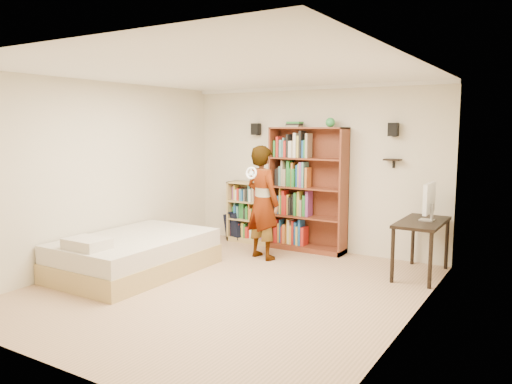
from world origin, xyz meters
TOP-DOWN VIEW (x-y plane):
  - ground at (0.00, 0.00)m, footprint 4.50×5.00m
  - room_shell at (0.00, 0.00)m, footprint 4.52×5.02m
  - crown_molding at (0.00, 0.00)m, footprint 4.50×5.00m
  - speaker_left at (-1.05, 2.40)m, footprint 0.14×0.12m
  - speaker_right at (1.35, 2.40)m, footprint 0.14×0.12m
  - wall_shelf at (1.35, 2.41)m, footprint 0.25×0.16m
  - tall_bookshelf at (0.00, 2.31)m, footprint 1.28×0.37m
  - low_bookshelf at (-1.11, 2.34)m, footprint 0.86×0.32m
  - computer_desk at (1.95, 1.85)m, footprint 0.56×1.13m
  - imac at (2.00, 1.89)m, footprint 0.11×0.52m
  - daybed at (-1.52, -0.10)m, footprint 1.42×2.19m
  - person at (-0.38, 1.50)m, footprint 0.74×0.59m
  - wii_wheel at (-0.38, 1.17)m, footprint 0.19×0.07m
  - navy_bag at (-1.46, 2.33)m, footprint 0.43×0.34m

SIDE VIEW (x-z plane):
  - ground at x=0.00m, z-range -0.01..0.01m
  - navy_bag at x=-1.46m, z-range 0.00..0.51m
  - daybed at x=-1.52m, z-range 0.00..0.65m
  - computer_desk at x=1.95m, z-range 0.00..0.77m
  - low_bookshelf at x=-1.11m, z-range 0.00..1.07m
  - person at x=-0.38m, z-range 0.00..1.76m
  - tall_bookshelf at x=0.00m, z-range 0.00..2.03m
  - imac at x=2.00m, z-range 0.77..1.29m
  - wii_wheel at x=-0.38m, z-range 1.27..1.46m
  - wall_shelf at x=1.35m, z-range 1.54..1.56m
  - room_shell at x=0.00m, z-range 0.41..3.12m
  - speaker_left at x=-1.05m, z-range 1.90..2.10m
  - speaker_right at x=1.35m, z-range 1.90..2.10m
  - crown_molding at x=0.00m, z-range 2.64..2.70m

